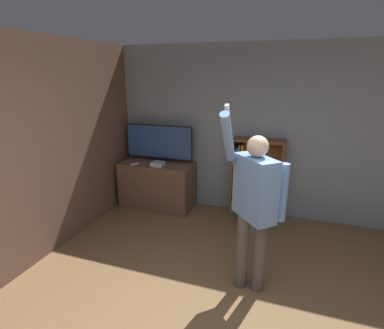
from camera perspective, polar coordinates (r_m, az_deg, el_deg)
wall_back at (r=4.85m, az=14.27°, el=5.83°), size 6.94×0.09×2.70m
wall_side_brick at (r=4.43m, az=-22.29°, el=4.00°), size 0.06×4.59×2.70m
tv_ledge at (r=5.23m, az=-6.53°, el=-3.84°), size 1.23×0.60×0.79m
television at (r=5.11m, az=-6.32°, el=4.17°), size 1.19×0.22×0.63m
game_console at (r=4.92m, az=-6.53°, el=0.09°), size 0.19×0.17×0.07m
remote_loose at (r=5.07m, az=-10.90°, el=0.10°), size 0.09×0.14×0.02m
bookshelf at (r=4.90m, az=11.21°, el=-2.87°), size 0.80×0.28×1.28m
person at (r=3.07m, az=11.73°, el=-6.72°), size 0.62×0.57×2.00m
waste_bin at (r=4.64m, az=11.47°, el=-9.50°), size 0.36×0.36×0.41m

